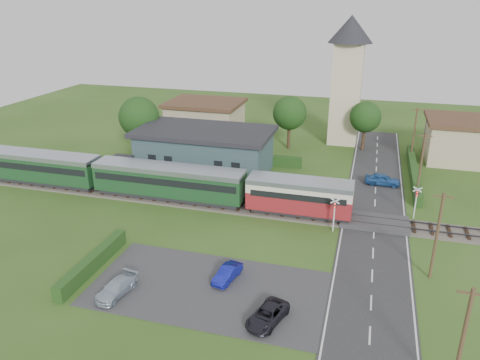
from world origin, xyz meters
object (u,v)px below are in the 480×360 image
(crossing_signal_far, at_px, (416,198))
(car_park_blue, at_px, (227,274))
(station_building, at_px, (205,151))
(train, at_px, (141,177))
(car_on_road, at_px, (382,179))
(house_east, at_px, (460,139))
(car_park_silver, at_px, (116,288))
(house_west, at_px, (205,119))
(equipment_hut, at_px, (121,168))
(car_park_dark, at_px, (267,315))
(crossing_signal_near, at_px, (334,210))
(pedestrian_near, at_px, (241,185))
(pedestrian_far, at_px, (123,174))
(church_tower, at_px, (348,71))

(crossing_signal_far, xyz_separation_m, car_park_blue, (-14.06, -14.96, -1.54))
(station_building, relative_size, train, 0.37)
(car_on_road, xyz_separation_m, car_park_blue, (-11.13, -22.89, -0.10))
(house_east, xyz_separation_m, car_park_blue, (-20.46, -34.56, -2.20))
(train, xyz_separation_m, car_park_silver, (6.40, -16.50, -1.56))
(car_park_blue, bearing_deg, house_west, 123.48)
(car_on_road, height_order, car_park_silver, car_on_road)
(equipment_hut, height_order, car_park_dark, equipment_hut)
(house_west, relative_size, car_park_dark, 2.94)
(station_building, relative_size, crossing_signal_near, 4.88)
(station_building, bearing_deg, pedestrian_near, -44.21)
(pedestrian_far, bearing_deg, church_tower, -24.77)
(pedestrian_near, height_order, pedestrian_far, pedestrian_near)
(car_park_dark, bearing_deg, pedestrian_near, 126.88)
(equipment_hut, xyz_separation_m, church_tower, (23.00, 22.80, 8.48))
(church_tower, xyz_separation_m, pedestrian_near, (-8.76, -23.08, -8.88))
(station_building, distance_m, pedestrian_far, 9.95)
(station_building, relative_size, house_east, 1.82)
(house_east, relative_size, crossing_signal_near, 2.69)
(crossing_signal_far, xyz_separation_m, pedestrian_far, (-30.99, 0.09, -0.80))
(equipment_hut, relative_size, train, 0.06)
(car_park_dark, bearing_deg, train, 152.92)
(house_west, height_order, car_park_dark, house_west)
(car_park_silver, relative_size, car_park_dark, 1.00)
(crossing_signal_far, relative_size, car_park_dark, 0.89)
(house_west, bearing_deg, church_tower, 8.53)
(crossing_signal_near, bearing_deg, house_west, 130.11)
(car_park_blue, height_order, car_park_dark, car_park_blue)
(crossing_signal_far, xyz_separation_m, car_on_road, (-2.93, 7.94, -1.44))
(equipment_hut, xyz_separation_m, pedestrian_near, (14.24, -0.28, -0.40))
(car_on_road, bearing_deg, house_east, -37.98)
(house_east, relative_size, car_park_blue, 2.80)
(station_building, bearing_deg, church_tower, 48.59)
(crossing_signal_far, relative_size, car_on_road, 0.86)
(car_park_blue, bearing_deg, station_building, 125.11)
(pedestrian_far, bearing_deg, car_park_dark, -113.43)
(equipment_hut, distance_m, station_building, 9.92)
(car_on_road, relative_size, car_park_silver, 1.04)
(crossing_signal_near, bearing_deg, train, 173.24)
(car_on_road, bearing_deg, house_west, 64.40)
(car_on_road, distance_m, pedestrian_near, 16.23)
(house_east, relative_size, pedestrian_far, 4.95)
(crossing_signal_far, relative_size, car_park_blue, 1.04)
(pedestrian_far, bearing_deg, car_on_road, -55.54)
(car_park_blue, bearing_deg, pedestrian_far, 149.63)
(train, height_order, car_on_road, train)
(station_building, relative_size, pedestrian_near, 8.96)
(church_tower, relative_size, pedestrian_near, 9.86)
(equipment_hut, distance_m, train, 5.22)
(equipment_hut, distance_m, pedestrian_far, 1.03)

